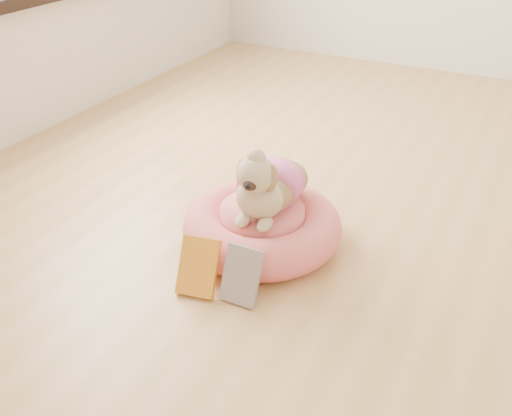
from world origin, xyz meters
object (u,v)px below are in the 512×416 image
at_px(book_yellow, 198,267).
at_px(dog, 267,173).
at_px(book_white, 241,275).
at_px(pet_bed, 262,226).

bearing_deg(book_yellow, dog, 65.48).
xyz_separation_m(book_yellow, book_white, (0.15, 0.02, 0.00)).
height_order(pet_bed, book_yellow, book_yellow).
distance_m(pet_bed, dog, 0.23).
height_order(pet_bed, dog, dog).
relative_size(pet_bed, dog, 1.48).
bearing_deg(dog, pet_bed, -177.91).
xyz_separation_m(pet_bed, book_yellow, (-0.07, -0.34, 0.02)).
bearing_deg(book_white, dog, 100.21).
xyz_separation_m(pet_bed, dog, (0.02, 0.00, 0.23)).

